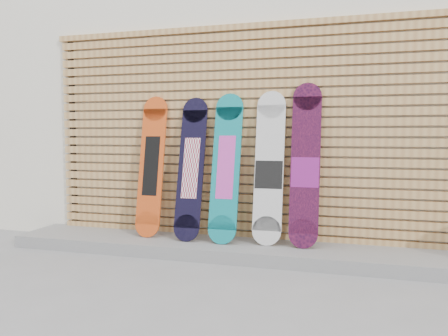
{
  "coord_description": "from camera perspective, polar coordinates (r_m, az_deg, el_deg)",
  "views": [
    {
      "loc": [
        0.89,
        -3.4,
        1.18
      ],
      "look_at": [
        -0.28,
        0.75,
        0.85
      ],
      "focal_mm": 35.0,
      "sensor_mm": 36.0,
      "label": 1
    }
  ],
  "objects": [
    {
      "name": "ground",
      "position": [
        3.71,
        1.09,
        -14.17
      ],
      "size": [
        80.0,
        80.0,
        0.0
      ],
      "primitive_type": "plane",
      "color": "gray",
      "rests_on": "ground"
    },
    {
      "name": "building",
      "position": [
        6.94,
        12.69,
        9.39
      ],
      "size": [
        12.0,
        5.0,
        3.6
      ],
      "primitive_type": "cube",
      "color": "white",
      "rests_on": "ground"
    },
    {
      "name": "concrete_step",
      "position": [
        4.36,
        1.47,
        -10.51
      ],
      "size": [
        4.6,
        0.7,
        0.12
      ],
      "primitive_type": "cube",
      "color": "gray",
      "rests_on": "ground"
    },
    {
      "name": "slat_wall",
      "position": [
        4.5,
        2.42,
        4.72
      ],
      "size": [
        4.26,
        0.08,
        2.29
      ],
      "color": "tan",
      "rests_on": "ground"
    },
    {
      "name": "snowboard_0",
      "position": [
        4.65,
        -9.45,
        0.28
      ],
      "size": [
        0.27,
        0.31,
        1.47
      ],
      "color": "#D44A16",
      "rests_on": "concrete_step"
    },
    {
      "name": "snowboard_1",
      "position": [
        4.45,
        -4.33,
        -0.0
      ],
      "size": [
        0.27,
        0.36,
        1.45
      ],
      "color": "black",
      "rests_on": "concrete_step"
    },
    {
      "name": "snowboard_2",
      "position": [
        4.33,
        0.26,
        0.11
      ],
      "size": [
        0.28,
        0.37,
        1.48
      ],
      "color": "#0E8088",
      "rests_on": "concrete_step"
    },
    {
      "name": "snowboard_3",
      "position": [
        4.27,
        5.92,
        -0.02
      ],
      "size": [
        0.28,
        0.3,
        1.5
      ],
      "color": "silver",
      "rests_on": "concrete_step"
    },
    {
      "name": "snowboard_4",
      "position": [
        4.21,
        10.57,
        0.34
      ],
      "size": [
        0.28,
        0.32,
        1.57
      ],
      "color": "black",
      "rests_on": "concrete_step"
    }
  ]
}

